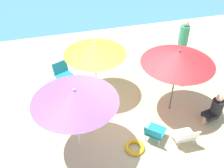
{
  "coord_description": "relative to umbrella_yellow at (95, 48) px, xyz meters",
  "views": [
    {
      "loc": [
        -1.94,
        -5.09,
        5.37
      ],
      "look_at": [
        -0.36,
        0.71,
        0.7
      ],
      "focal_mm": 42.91,
      "sensor_mm": 36.0,
      "label": 1
    }
  ],
  "objects": [
    {
      "name": "umbrella_red",
      "position": [
        1.89,
        -1.27,
        0.16
      ],
      "size": [
        1.91,
        1.91,
        1.99
      ],
      "color": "#4C4C51",
      "rests_on": "ground_plane"
    },
    {
      "name": "ground_plane",
      "position": [
        0.71,
        -1.28,
        -1.6
      ],
      "size": [
        40.0,
        40.0,
        0.0
      ],
      "primitive_type": "plane",
      "color": "#D3BC8C"
    },
    {
      "name": "person_a",
      "position": [
        2.84,
        -2.0,
        -1.17
      ],
      "size": [
        0.55,
        0.38,
        0.88
      ],
      "rotation": [
        0.0,
        0.0,
        3.32
      ],
      "color": "black",
      "rests_on": "ground_plane"
    },
    {
      "name": "umbrella_yellow",
      "position": [
        0.0,
        0.0,
        0.0
      ],
      "size": [
        1.77,
        1.77,
        1.82
      ],
      "color": "silver",
      "rests_on": "ground_plane"
    },
    {
      "name": "person_b",
      "position": [
        3.17,
        0.72,
        -0.73
      ],
      "size": [
        0.32,
        0.32,
        1.72
      ],
      "rotation": [
        0.0,
        0.0,
        4.22
      ],
      "color": "#389970",
      "rests_on": "ground_plane"
    },
    {
      "name": "umbrella_purple",
      "position": [
        -0.87,
        -1.98,
        0.09
      ],
      "size": [
        1.93,
        1.93,
        1.89
      ],
      "color": "silver",
      "rests_on": "ground_plane"
    },
    {
      "name": "beach_chair_c",
      "position": [
        -0.93,
        0.95,
        -1.28
      ],
      "size": [
        0.69,
        0.7,
        0.61
      ],
      "rotation": [
        0.0,
        0.0,
        -1.16
      ],
      "color": "teal",
      "rests_on": "ground_plane"
    },
    {
      "name": "beach_chair_b",
      "position": [
        0.97,
        -2.29,
        -1.26
      ],
      "size": [
        0.71,
        0.71,
        0.62
      ],
      "rotation": [
        0.0,
        0.0,
        0.81
      ],
      "color": "teal",
      "rests_on": "ground_plane"
    },
    {
      "name": "swim_ring",
      "position": [
        0.43,
        -2.39,
        -1.54
      ],
      "size": [
        0.5,
        0.5,
        0.1
      ],
      "primitive_type": "torus",
      "color": "yellow",
      "rests_on": "ground_plane"
    },
    {
      "name": "beach_bag",
      "position": [
        2.7,
        -0.25,
        -1.42
      ],
      "size": [
        0.27,
        0.28,
        0.36
      ],
      "primitive_type": "cube",
      "rotation": [
        0.0,
        0.0,
        2.1
      ],
      "color": "#389970",
      "rests_on": "ground_plane"
    },
    {
      "name": "beach_chair_a",
      "position": [
        1.67,
        -2.59,
        -1.26
      ],
      "size": [
        0.54,
        0.5,
        0.61
      ],
      "rotation": [
        0.0,
        0.0,
        1.55
      ],
      "color": "white",
      "rests_on": "ground_plane"
    }
  ]
}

